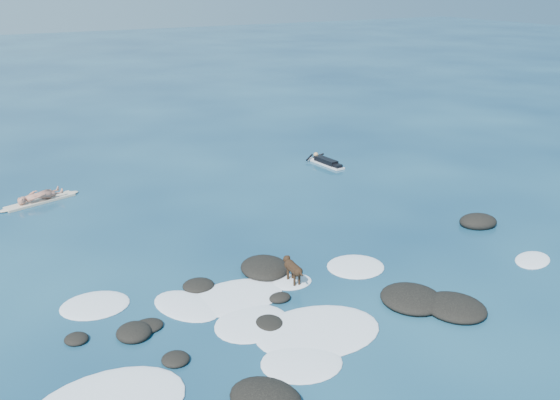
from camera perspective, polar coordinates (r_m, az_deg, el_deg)
ground at (r=16.30m, az=4.71°, el=-7.61°), size 160.00×160.00×0.00m
reef_rocks at (r=14.08m, az=4.54°, el=-11.92°), size 14.68×7.59×0.50m
breaking_foam at (r=14.43m, az=-3.11°, el=-11.44°), size 14.45×6.30×0.12m
standing_surfer_rig at (r=23.18m, az=-21.26°, el=1.31°), size 2.87×1.19×1.66m
paddling_surfer_rig at (r=26.23m, az=4.19°, el=3.51°), size 0.97×2.18×0.38m
dog at (r=16.07m, az=1.17°, el=-6.19°), size 0.30×1.05×0.67m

